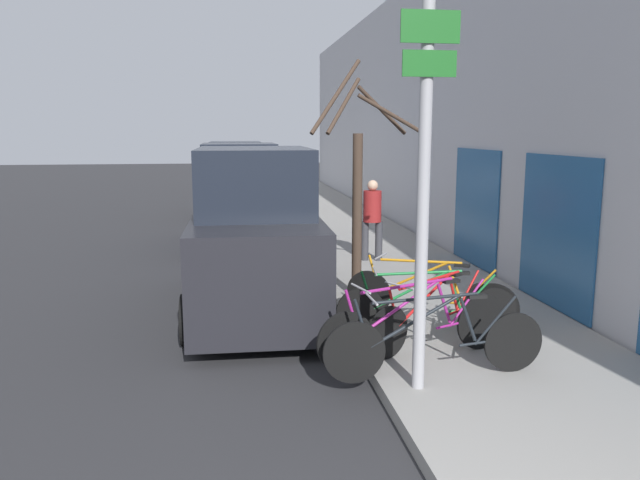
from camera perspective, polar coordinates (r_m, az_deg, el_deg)
ground_plane at (r=13.59m, az=-6.15°, el=-1.69°), size 80.00×80.00×0.00m
sidewalk_curb at (r=16.61m, az=2.43°, el=0.76°), size 3.20×32.00×0.15m
building_facade at (r=16.75m, az=8.57°, el=11.57°), size 0.23×32.00×6.50m
signpost at (r=6.12m, az=9.45°, el=4.72°), size 0.56×0.15×3.82m
bicycle_0 at (r=6.77m, az=10.54°, el=-9.13°), size 2.43×0.44×0.91m
bicycle_1 at (r=7.23m, az=8.84°, el=-7.78°), size 2.40×0.73×0.93m
bicycle_2 at (r=7.82m, az=10.53°, el=-6.65°), size 1.97×1.23×0.86m
bicycle_3 at (r=8.08m, az=9.78°, el=-6.07°), size 2.29×0.50×0.86m
bicycle_4 at (r=8.56m, az=9.91°, el=-5.08°), size 2.00×1.34×0.90m
parked_car_0 at (r=9.40m, az=-5.97°, el=0.06°), size 2.06×4.66×2.49m
parked_car_1 at (r=15.17m, az=-7.33°, el=3.67°), size 2.13×4.18×2.44m
parked_car_2 at (r=20.65m, az=-7.69°, el=5.32°), size 2.03×4.24×2.38m
pedestrian_near at (r=12.50m, az=4.80°, el=2.36°), size 0.42×0.36×1.62m
street_tree at (r=9.57m, az=3.53°, el=4.43°), size 1.90×1.00×3.63m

